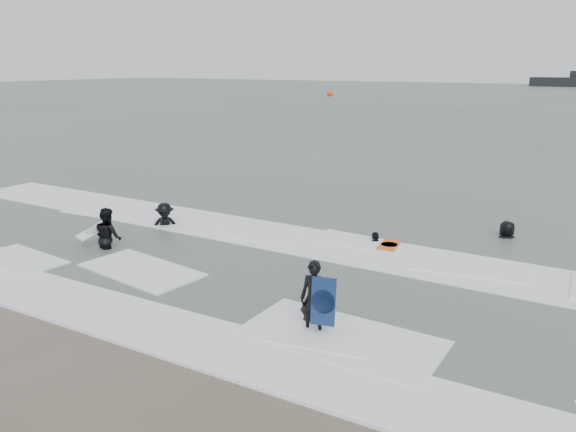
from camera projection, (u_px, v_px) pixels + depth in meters
The scene contains 10 objects.
ground at pixel (171, 317), 12.19m from camera, with size 320.00×320.00×0.00m, color brown.
sea at pixel (560, 103), 78.65m from camera, with size 320.00×320.00×0.00m, color #47544C.
surfer_centre at pixel (314, 335), 11.38m from camera, with size 0.58×0.38×1.60m, color black.
surfer_wading at pixel (109, 249), 16.68m from camera, with size 0.88×0.68×1.80m, color black.
surfer_breaker at pixel (165, 228), 18.82m from camera, with size 1.10×0.63×1.70m, color black.
surfer_right_near at pixel (376, 245), 17.06m from camera, with size 0.90×0.38×1.54m, color black.
surfer_right_far at pixel (506, 239), 17.60m from camera, with size 0.85×0.55×1.73m, color black.
surf_foam at pixel (264, 264), 15.26m from camera, with size 30.03×9.06×0.09m.
bodyboards at pixel (261, 253), 14.75m from camera, with size 9.15×6.78×1.25m.
buoy at pixel (330, 94), 95.18m from camera, with size 1.00×1.00×1.65m.
Camera 1 is at (7.88, -8.34, 5.31)m, focal length 35.00 mm.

